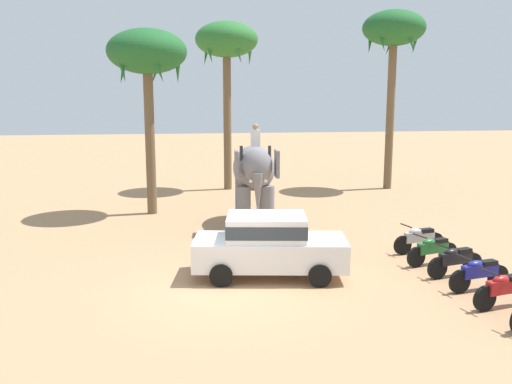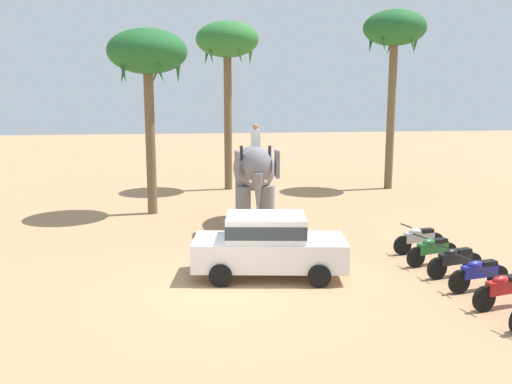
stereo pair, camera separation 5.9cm
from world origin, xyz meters
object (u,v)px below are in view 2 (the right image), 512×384
Objects in this scene: motorcycle_far_in_row at (432,249)px; palm_tree_left_of_road at (394,34)px; motorcycle_mid_row at (479,273)px; motorcycle_end_of_row at (419,239)px; motorcycle_second_in_row at (505,289)px; palm_tree_behind_elephant at (148,56)px; palm_tree_near_hut at (227,45)px; motorcycle_fourth_in_row at (455,260)px; car_sedan_foreground at (268,243)px; elephant_with_mahout at (255,173)px.

palm_tree_left_of_road is at bearing 73.23° from motorcycle_far_in_row.
motorcycle_mid_row is 1.00× the size of motorcycle_end_of_row.
motorcycle_second_in_row is 1.01× the size of motorcycle_far_in_row.
motorcycle_mid_row and motorcycle_end_of_row have the same top height.
palm_tree_near_hut is at bearing 56.13° from palm_tree_behind_elephant.
motorcycle_mid_row is at bearing -87.75° from motorcycle_fourth_in_row.
motorcycle_end_of_row is at bearing 89.25° from motorcycle_fourth_in_row.
palm_tree_behind_elephant reaches higher than motorcycle_second_in_row.
palm_tree_near_hut is (-4.70, 17.34, 6.98)m from motorcycle_second_in_row.
motorcycle_end_of_row is (0.02, 4.53, 0.00)m from motorcycle_second_in_row.
car_sedan_foreground is 2.46× the size of motorcycle_far_in_row.
motorcycle_far_in_row is at bearing -106.77° from palm_tree_left_of_road.
car_sedan_foreground is 5.10m from motorcycle_fourth_in_row.
elephant_with_mahout is at bearing 123.09° from motorcycle_fourth_in_row.
palm_tree_left_of_road is (8.27, 7.12, 6.01)m from elephant_with_mahout.
motorcycle_second_in_row is 0.19× the size of palm_tree_left_of_road.
motorcycle_end_of_row is at bearing -45.58° from elephant_with_mahout.
motorcycle_mid_row is 14.84m from palm_tree_behind_elephant.
motorcycle_far_in_row is at bearing -71.97° from palm_tree_near_hut.
motorcycle_fourth_in_row is at bearing -105.08° from palm_tree_left_of_road.
palm_tree_behind_elephant is (-8.49, 10.60, 5.97)m from motorcycle_mid_row.
elephant_with_mahout is (0.52, 6.09, 1.06)m from car_sedan_foreground.
motorcycle_second_in_row and motorcycle_far_in_row have the same top height.
motorcycle_fourth_in_row is (4.49, -6.90, -1.53)m from elephant_with_mahout.
palm_tree_near_hut reaches higher than motorcycle_mid_row.
palm_tree_left_of_road is at bearing 76.95° from motorcycle_second_in_row.
elephant_with_mahout is at bearing -88.63° from palm_tree_near_hut.
elephant_with_mahout is 6.64m from motorcycle_end_of_row.
motorcycle_far_in_row is (-0.12, 1.07, 0.00)m from motorcycle_fourth_in_row.
motorcycle_second_in_row is 0.24× the size of palm_tree_behind_elephant.
motorcycle_end_of_row is at bearing 89.72° from motorcycle_second_in_row.
palm_tree_near_hut reaches higher than motorcycle_far_in_row.
motorcycle_fourth_in_row is 0.99× the size of motorcycle_end_of_row.
elephant_with_mahout is 2.21× the size of motorcycle_second_in_row.
elephant_with_mahout is 9.85m from palm_tree_near_hut.
motorcycle_fourth_in_row is at bearing -72.74° from palm_tree_near_hut.
motorcycle_mid_row is at bearing -60.45° from elephant_with_mahout.
car_sedan_foreground is 5.43m from motorcycle_mid_row.
motorcycle_far_in_row is at bearing -45.34° from palm_tree_behind_elephant.
palm_tree_near_hut is (-4.69, 15.10, 6.98)m from motorcycle_fourth_in_row.
motorcycle_far_in_row is 0.19× the size of palm_tree_left_of_road.
palm_tree_near_hut reaches higher than motorcycle_fourth_in_row.
motorcycle_second_in_row is 1.00× the size of motorcycle_end_of_row.
elephant_with_mahout is at bearing 119.55° from motorcycle_mid_row.
palm_tree_near_hut is at bearing 172.76° from palm_tree_left_of_road.
motorcycle_end_of_row is 0.24× the size of palm_tree_behind_elephant.
palm_tree_near_hut reaches higher than elephant_with_mahout.
palm_tree_near_hut is (-4.57, 14.03, 6.98)m from motorcycle_far_in_row.
motorcycle_fourth_in_row is (5.02, -0.80, -0.46)m from car_sedan_foreground.
motorcycle_mid_row is 1.01× the size of motorcycle_far_in_row.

